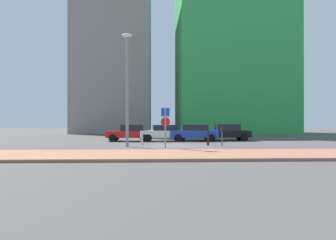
# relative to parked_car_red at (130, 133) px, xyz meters

# --- Properties ---
(ground_plane) EXTENTS (120.00, 120.00, 0.00)m
(ground_plane) POSITION_rel_parked_car_red_xyz_m (3.45, -5.14, -0.75)
(ground_plane) COLOR #4C4947
(sidewalk_brick) EXTENTS (40.00, 4.46, 0.14)m
(sidewalk_brick) POSITION_rel_parked_car_red_xyz_m (3.45, -11.81, -0.68)
(sidewalk_brick) COLOR #9E664C
(sidewalk_brick) RESTS_ON ground
(parked_car_red) EXTENTS (4.00, 2.04, 1.45)m
(parked_car_red) POSITION_rel_parked_car_red_xyz_m (0.00, 0.00, 0.00)
(parked_car_red) COLOR red
(parked_car_red) RESTS_ON ground
(parked_car_white) EXTENTS (4.34, 2.17, 1.42)m
(parked_car_white) POSITION_rel_parked_car_red_xyz_m (2.94, -0.01, -0.01)
(parked_car_white) COLOR white
(parked_car_white) RESTS_ON ground
(parked_car_blue) EXTENTS (4.17, 2.06, 1.44)m
(parked_car_blue) POSITION_rel_parked_car_red_xyz_m (5.55, -0.08, 0.01)
(parked_car_blue) COLOR #1E389E
(parked_car_blue) RESTS_ON ground
(parked_car_black) EXTENTS (4.26, 2.13, 1.48)m
(parked_car_black) POSITION_rel_parked_car_red_xyz_m (8.57, 0.48, 0.01)
(parked_car_black) COLOR black
(parked_car_black) RESTS_ON ground
(parking_sign_post) EXTENTS (0.60, 0.10, 2.63)m
(parking_sign_post) POSITION_rel_parked_car_red_xyz_m (2.82, -6.90, 0.89)
(parking_sign_post) COLOR gray
(parking_sign_post) RESTS_ON ground
(parking_meter) EXTENTS (0.18, 0.14, 1.36)m
(parking_meter) POSITION_rel_parked_car_red_xyz_m (6.78, -5.90, 0.13)
(parking_meter) COLOR #4C4C51
(parking_meter) RESTS_ON ground
(street_lamp) EXTENTS (0.70, 0.36, 7.74)m
(street_lamp) POSITION_rel_parked_car_red_xyz_m (0.24, -5.95, 3.75)
(street_lamp) COLOR gray
(street_lamp) RESTS_ON ground
(traffic_bollard_near) EXTENTS (0.16, 0.16, 0.94)m
(traffic_bollard_near) POSITION_rel_parked_car_red_xyz_m (1.18, -4.22, -0.28)
(traffic_bollard_near) COLOR #B7B7BC
(traffic_bollard_near) RESTS_ON ground
(traffic_bollard_mid) EXTENTS (0.16, 0.16, 1.08)m
(traffic_bollard_mid) POSITION_rel_parked_car_red_xyz_m (5.94, -5.11, -0.22)
(traffic_bollard_mid) COLOR black
(traffic_bollard_mid) RESTS_ON ground
(building_colorful_midrise) EXTENTS (15.78, 13.09, 29.15)m
(building_colorful_midrise) POSITION_rel_parked_car_red_xyz_m (13.44, 18.33, 13.82)
(building_colorful_midrise) COLOR green
(building_colorful_midrise) RESTS_ON ground
(building_under_construction) EXTENTS (11.21, 14.02, 22.86)m
(building_under_construction) POSITION_rel_parked_car_red_xyz_m (-4.16, 22.37, 10.68)
(building_under_construction) COLOR gray
(building_under_construction) RESTS_ON ground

